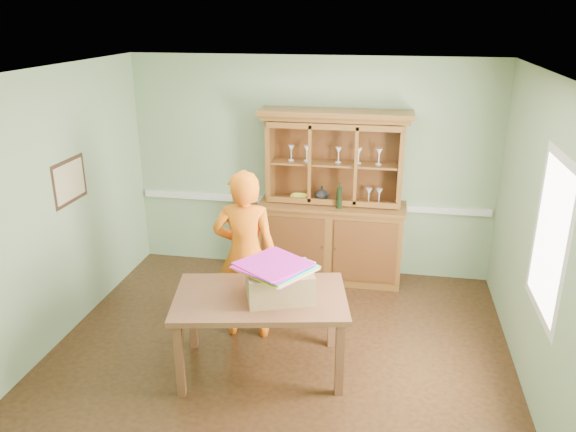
% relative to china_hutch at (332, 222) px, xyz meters
% --- Properties ---
extents(floor, '(4.50, 4.50, 0.00)m').
position_rel_china_hutch_xyz_m(floor, '(-0.31, -1.76, -0.74)').
color(floor, '#4C2D18').
rests_on(floor, ground).
extents(ceiling, '(4.50, 4.50, 0.00)m').
position_rel_china_hutch_xyz_m(ceiling, '(-0.31, -1.76, 1.96)').
color(ceiling, white).
rests_on(ceiling, wall_back).
extents(wall_back, '(4.50, 0.00, 4.50)m').
position_rel_china_hutch_xyz_m(wall_back, '(-0.31, 0.24, 0.61)').
color(wall_back, '#84A37A').
rests_on(wall_back, floor).
extents(wall_left, '(0.00, 4.00, 4.00)m').
position_rel_china_hutch_xyz_m(wall_left, '(-2.56, -1.76, 0.61)').
color(wall_left, '#84A37A').
rests_on(wall_left, floor).
extents(wall_right, '(0.00, 4.00, 4.00)m').
position_rel_china_hutch_xyz_m(wall_right, '(1.94, -1.76, 0.61)').
color(wall_right, '#84A37A').
rests_on(wall_right, floor).
extents(wall_front, '(4.50, 0.00, 4.50)m').
position_rel_china_hutch_xyz_m(wall_front, '(-0.31, -3.76, 0.61)').
color(wall_front, '#84A37A').
rests_on(wall_front, floor).
extents(chair_rail, '(4.41, 0.05, 0.08)m').
position_rel_china_hutch_xyz_m(chair_rail, '(-0.31, 0.21, 0.16)').
color(chair_rail, silver).
rests_on(chair_rail, wall_back).
extents(framed_map, '(0.03, 0.60, 0.46)m').
position_rel_china_hutch_xyz_m(framed_map, '(-2.54, -1.46, 0.81)').
color(framed_map, '#342015').
rests_on(framed_map, wall_left).
extents(window_panel, '(0.03, 0.96, 1.36)m').
position_rel_china_hutch_xyz_m(window_panel, '(1.92, -2.06, 0.76)').
color(window_panel, silver).
rests_on(window_panel, wall_right).
extents(china_hutch, '(1.79, 0.59, 2.10)m').
position_rel_china_hutch_xyz_m(china_hutch, '(0.00, 0.00, 0.00)').
color(china_hutch, brown).
rests_on(china_hutch, floor).
extents(dining_table, '(1.69, 1.21, 0.77)m').
position_rel_china_hutch_xyz_m(dining_table, '(-0.42, -2.08, -0.06)').
color(dining_table, brown).
rests_on(dining_table, floor).
extents(cardboard_box, '(0.69, 0.62, 0.27)m').
position_rel_china_hutch_xyz_m(cardboard_box, '(-0.25, -2.07, 0.17)').
color(cardboard_box, '#A28353').
rests_on(cardboard_box, dining_table).
extents(kite_stack, '(0.74, 0.74, 0.06)m').
position_rel_china_hutch_xyz_m(kite_stack, '(-0.28, -2.07, 0.33)').
color(kite_stack, '#D720BF').
rests_on(kite_stack, cardboard_box).
extents(person, '(0.68, 0.48, 1.76)m').
position_rel_china_hutch_xyz_m(person, '(-0.71, -1.48, 0.14)').
color(person, orange).
rests_on(person, floor).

